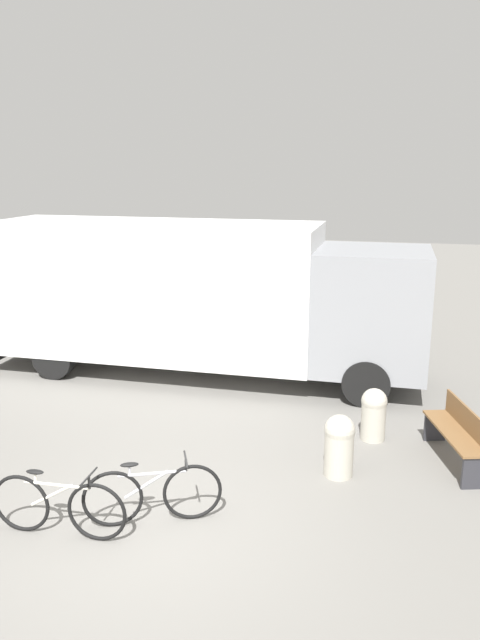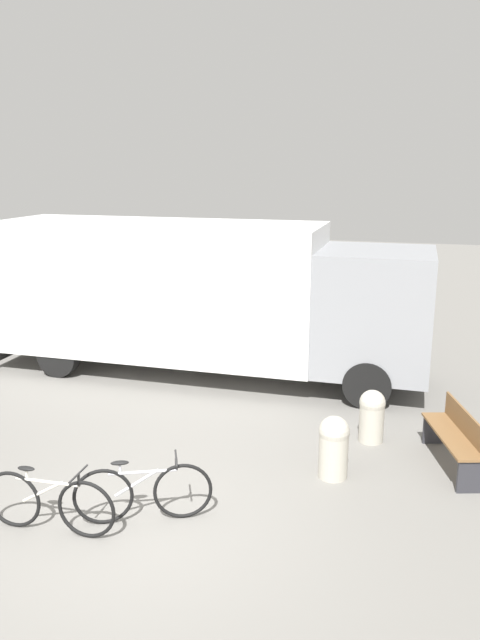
# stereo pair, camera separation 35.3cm
# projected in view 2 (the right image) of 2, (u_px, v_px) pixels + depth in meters

# --- Properties ---
(ground_plane) EXTENTS (60.00, 60.00, 0.00)m
(ground_plane) POSITION_uv_depth(u_px,v_px,m) (136.00, 536.00, 7.39)
(ground_plane) COLOR slate
(delivery_truck) EXTENTS (8.98, 2.41, 3.13)m
(delivery_truck) POSITION_uv_depth(u_px,v_px,m) (200.00, 293.00, 12.77)
(delivery_truck) COLOR white
(delivery_truck) RESTS_ON ground
(park_bench) EXTENTS (0.86, 1.67, 0.85)m
(park_bench) POSITION_uv_depth(u_px,v_px,m) (456.00, 435.00, 8.99)
(park_bench) COLOR brown
(park_bench) RESTS_ON ground
(bicycle_near) EXTENTS (1.70, 0.44, 0.83)m
(bicycle_near) POSITION_uv_depth(u_px,v_px,m) (49.00, 503.00, 7.38)
(bicycle_near) COLOR black
(bicycle_near) RESTS_ON ground
(bicycle_middle) EXTENTS (1.57, 0.75, 0.83)m
(bicycle_middle) POSITION_uv_depth(u_px,v_px,m) (143.00, 492.00, 7.62)
(bicycle_middle) COLOR black
(bicycle_middle) RESTS_ON ground
(bollard_near_bench) EXTENTS (0.43, 0.43, 0.90)m
(bollard_near_bench) POSITION_uv_depth(u_px,v_px,m) (334.00, 445.00, 8.69)
(bollard_near_bench) COLOR #B2AD9E
(bollard_near_bench) RESTS_ON ground
(bollard_far_bench) EXTENTS (0.41, 0.41, 0.85)m
(bollard_far_bench) POSITION_uv_depth(u_px,v_px,m) (372.00, 414.00, 9.82)
(bollard_far_bench) COLOR #B2AD9E
(bollard_far_bench) RESTS_ON ground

